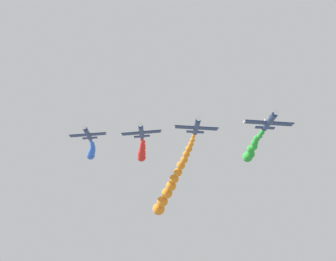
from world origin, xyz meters
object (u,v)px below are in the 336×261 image
airplane_left_inner (197,126)px  airplane_left_outer (88,134)px  airplane_lead (270,121)px  airplane_right_inner (141,131)px

airplane_left_inner → airplane_left_outer: bearing=-36.0°
airplane_lead → airplane_left_outer: bearing=-37.0°
airplane_left_inner → airplane_right_inner: bearing=-38.6°
airplane_right_inner → airplane_left_outer: 16.61m
airplane_left_inner → airplane_lead: bearing=141.1°
airplane_lead → airplane_left_outer: size_ratio=1.00×
airplane_right_inner → airplane_left_inner: bearing=141.4°
airplane_right_inner → airplane_left_outer: size_ratio=1.00×
airplane_lead → airplane_left_outer: (38.63, -29.06, 5.78)m
airplane_left_inner → airplane_left_outer: size_ratio=1.00×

